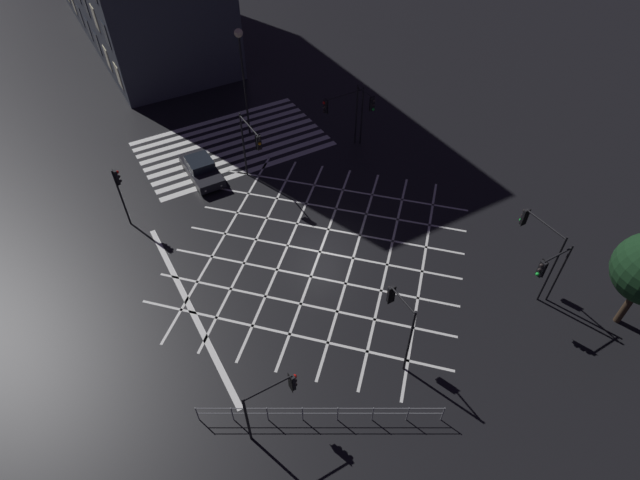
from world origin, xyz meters
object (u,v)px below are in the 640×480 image
traffic_light_sw_main (343,108)px  waiting_car (201,169)px  traffic_light_nw_cross (538,239)px  traffic_light_nw_main (550,270)px  traffic_light_ne_main (274,395)px  traffic_light_se_main (119,186)px  traffic_light_median_south (251,142)px  traffic_light_sw_cross (365,108)px  street_lamp_east (241,57)px  traffic_light_median_north (399,314)px

traffic_light_sw_main → waiting_car: size_ratio=1.03×
traffic_light_nw_cross → traffic_light_nw_main: traffic_light_nw_cross is taller
traffic_light_ne_main → traffic_light_se_main: bearing=97.1°
traffic_light_median_south → traffic_light_nw_cross: bearing=30.5°
traffic_light_sw_cross → traffic_light_sw_main: bearing=-118.4°
traffic_light_nw_main → street_lamp_east: size_ratio=0.52×
traffic_light_median_north → traffic_light_median_south: 14.75m
traffic_light_sw_cross → traffic_light_nw_cross: 14.63m
traffic_light_se_main → traffic_light_nw_cross: bearing=-42.3°
traffic_light_median_south → traffic_light_sw_cross: bearing=90.3°
traffic_light_se_main → traffic_light_median_north: traffic_light_median_north is taller
street_lamp_east → waiting_car: bearing=33.7°
traffic_light_median_north → waiting_car: (2.82, -17.46, -2.48)m
traffic_light_median_south → street_lamp_east: street_lamp_east is taller
traffic_light_se_main → waiting_car: bearing=23.1°
street_lamp_east → waiting_car: 7.85m
traffic_light_ne_main → traffic_light_sw_main: 20.53m
traffic_light_sw_main → traffic_light_nw_main: size_ratio=1.10×
traffic_light_se_main → traffic_light_median_south: (-7.95, 0.46, 0.58)m
traffic_light_ne_main → traffic_light_sw_main: (-12.99, -15.87, 0.79)m
traffic_light_median_north → traffic_light_median_south: (0.17, -14.74, 0.30)m
traffic_light_sw_cross → traffic_light_sw_main: 1.50m
traffic_light_median_south → traffic_light_ne_main: bearing=-21.7°
traffic_light_sw_main → street_lamp_east: (4.72, -5.25, 2.54)m
traffic_light_sw_cross → traffic_light_nw_cross: traffic_light_sw_cross is taller
traffic_light_median_north → traffic_light_sw_cross: bearing=-28.8°
traffic_light_sw_cross → traffic_light_nw_main: 16.15m
street_lamp_east → traffic_light_se_main: bearing=28.5°
traffic_light_nw_cross → waiting_car: traffic_light_nw_cross is taller
traffic_light_nw_main → traffic_light_median_south: bearing=-63.8°
traffic_light_nw_main → traffic_light_sw_cross: bearing=-91.3°
traffic_light_sw_main → traffic_light_nw_main: bearing=93.2°
street_lamp_east → waiting_car: street_lamp_east is taller
traffic_light_sw_cross → traffic_light_nw_main: bearing=-1.3°
traffic_light_sw_cross → traffic_light_median_south: (8.31, 0.05, 0.11)m
traffic_light_nw_cross → traffic_light_nw_main: bearing=156.3°
traffic_light_se_main → street_lamp_east: bearing=28.5°
waiting_car → traffic_light_median_south: bearing=44.2°
traffic_light_sw_cross → traffic_light_median_north: 16.88m
traffic_light_median_north → traffic_light_nw_main: 7.89m
traffic_light_sw_cross → traffic_light_ne_main: traffic_light_sw_cross is taller
traffic_light_nw_main → traffic_light_ne_main: bearing=-4.0°
traffic_light_median_north → street_lamp_east: 21.02m
traffic_light_median_north → traffic_light_median_south: size_ratio=0.93×
traffic_light_sw_main → traffic_light_median_south: traffic_light_median_south is taller
traffic_light_ne_main → street_lamp_east: size_ratio=0.44×
street_lamp_east → traffic_light_median_south: bearing=69.3°
traffic_light_nw_main → street_lamp_east: bearing=-75.6°
traffic_light_ne_main → traffic_light_nw_main: traffic_light_nw_main is taller
traffic_light_nw_main → traffic_light_median_north: bearing=-9.9°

